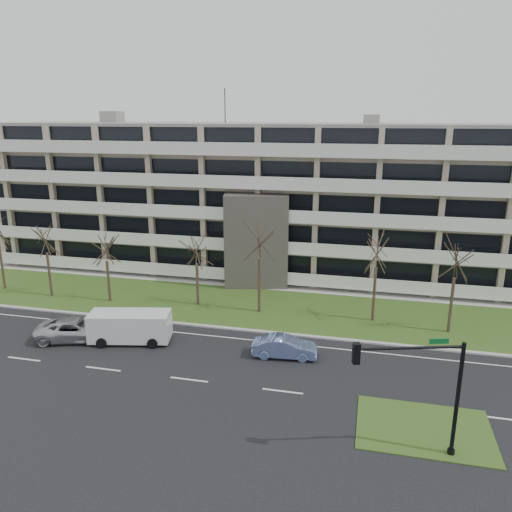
% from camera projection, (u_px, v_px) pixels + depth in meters
% --- Properties ---
extents(ground, '(160.00, 160.00, 0.00)m').
position_uv_depth(ground, '(189.00, 380.00, 31.47)').
color(ground, black).
rests_on(ground, ground).
extents(grass_verge, '(90.00, 10.00, 0.06)m').
position_uv_depth(grass_verge, '(242.00, 305.00, 43.64)').
color(grass_verge, '#30501A').
rests_on(grass_verge, ground).
extents(curb, '(90.00, 0.35, 0.12)m').
position_uv_depth(curb, '(225.00, 328.00, 38.95)').
color(curb, '#B2B2AD').
rests_on(curb, ground).
extents(sidewalk, '(90.00, 2.00, 0.08)m').
position_uv_depth(sidewalk, '(256.00, 285.00, 48.78)').
color(sidewalk, '#B2B2AD').
rests_on(sidewalk, ground).
extents(grass_median, '(7.00, 5.00, 0.06)m').
position_uv_depth(grass_median, '(424.00, 429.00, 26.50)').
color(grass_median, '#30501A').
rests_on(grass_median, ground).
extents(lane_edge_line, '(90.00, 0.12, 0.01)m').
position_uv_depth(lane_edge_line, '(220.00, 337.00, 37.56)').
color(lane_edge_line, white).
rests_on(lane_edge_line, ground).
extents(apartment_building, '(60.50, 15.10, 18.75)m').
position_uv_depth(apartment_building, '(271.00, 198.00, 53.10)').
color(apartment_building, '#B7A38E').
rests_on(apartment_building, ground).
extents(silver_pickup, '(6.27, 4.18, 1.60)m').
position_uv_depth(silver_pickup, '(76.00, 329.00, 36.91)').
color(silver_pickup, silver).
rests_on(silver_pickup, ground).
extents(blue_sedan, '(4.59, 2.00, 1.47)m').
position_uv_depth(blue_sedan, '(285.00, 347.00, 34.27)').
color(blue_sedan, '#8098DE').
rests_on(blue_sedan, ground).
extents(white_van, '(6.14, 3.34, 2.26)m').
position_uv_depth(white_van, '(131.00, 324.00, 36.42)').
color(white_van, silver).
rests_on(white_van, ground).
extents(traffic_signal, '(5.21, 1.81, 6.25)m').
position_uv_depth(traffic_signal, '(423.00, 382.00, 23.35)').
color(traffic_signal, black).
rests_on(traffic_signal, ground).
extents(tree_1, '(3.71, 3.71, 7.42)m').
position_uv_depth(tree_1, '(45.00, 235.00, 44.40)').
color(tree_1, '#382B21').
rests_on(tree_1, ground).
extents(tree_2, '(3.35, 3.35, 6.71)m').
position_uv_depth(tree_2, '(105.00, 245.00, 43.26)').
color(tree_2, '#382B21').
rests_on(tree_2, ground).
extents(tree_3, '(3.39, 3.39, 6.77)m').
position_uv_depth(tree_3, '(196.00, 247.00, 42.43)').
color(tree_3, '#382B21').
rests_on(tree_3, ground).
extents(tree_4, '(4.18, 4.18, 8.37)m').
position_uv_depth(tree_4, '(259.00, 237.00, 40.52)').
color(tree_4, '#382B21').
rests_on(tree_4, ground).
extents(tree_5, '(4.05, 4.05, 8.10)m').
position_uv_depth(tree_5, '(377.00, 246.00, 38.75)').
color(tree_5, '#382B21').
rests_on(tree_5, ground).
extents(tree_6, '(3.95, 3.95, 7.91)m').
position_uv_depth(tree_6, '(457.00, 255.00, 36.63)').
color(tree_6, '#382B21').
rests_on(tree_6, ground).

